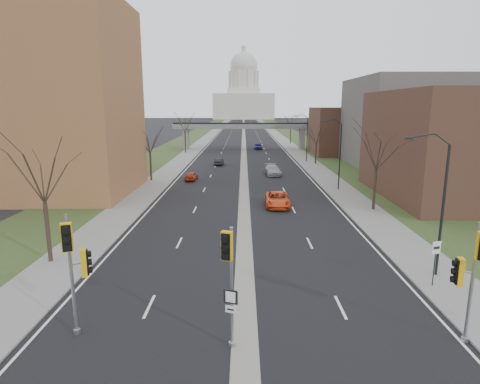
{
  "coord_description": "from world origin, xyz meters",
  "views": [
    {
      "loc": [
        -0.08,
        -17.19,
        10.28
      ],
      "look_at": [
        -0.33,
        11.5,
        4.12
      ],
      "focal_mm": 30.0,
      "sensor_mm": 36.0,
      "label": 1
    }
  ],
  "objects_px": {
    "signal_pole_left": "(75,258)",
    "car_right_mid": "(273,170)",
    "signal_pole_median": "(229,268)",
    "car_right_near": "(277,199)",
    "signal_pole_right": "(471,267)",
    "car_left_far": "(219,162)",
    "car_left_near": "(191,176)",
    "car_right_far": "(258,146)",
    "speed_limit_sign": "(435,255)"
  },
  "relations": [
    {
      "from": "signal_pole_right",
      "to": "car_right_mid",
      "type": "bearing_deg",
      "value": 106.71
    },
    {
      "from": "car_left_near",
      "to": "car_left_far",
      "type": "xyz_separation_m",
      "value": [
        3.04,
        15.12,
        -0.0
      ]
    },
    {
      "from": "car_right_near",
      "to": "car_right_mid",
      "type": "bearing_deg",
      "value": 88.93
    },
    {
      "from": "car_left_near",
      "to": "car_right_near",
      "type": "bearing_deg",
      "value": 130.4
    },
    {
      "from": "signal_pole_median",
      "to": "car_left_far",
      "type": "xyz_separation_m",
      "value": [
        -3.75,
        55.49,
        -3.17
      ]
    },
    {
      "from": "signal_pole_left",
      "to": "speed_limit_sign",
      "type": "bearing_deg",
      "value": -4.43
    },
    {
      "from": "signal_pole_left",
      "to": "car_left_near",
      "type": "xyz_separation_m",
      "value": [
        0.03,
        39.26,
        -3.12
      ]
    },
    {
      "from": "car_right_near",
      "to": "car_left_far",
      "type": "bearing_deg",
      "value": 106.24
    },
    {
      "from": "speed_limit_sign",
      "to": "car_right_near",
      "type": "bearing_deg",
      "value": 93.5
    },
    {
      "from": "signal_pole_median",
      "to": "car_right_near",
      "type": "height_order",
      "value": "signal_pole_median"
    },
    {
      "from": "signal_pole_median",
      "to": "car_right_mid",
      "type": "relative_size",
      "value": 1.06
    },
    {
      "from": "speed_limit_sign",
      "to": "car_left_near",
      "type": "distance_m",
      "value": 38.78
    },
    {
      "from": "signal_pole_left",
      "to": "car_right_near",
      "type": "relative_size",
      "value": 1.06
    },
    {
      "from": "signal_pole_left",
      "to": "car_right_mid",
      "type": "bearing_deg",
      "value": 54.85
    },
    {
      "from": "signal_pole_right",
      "to": "car_right_far",
      "type": "bearing_deg",
      "value": 104.26
    },
    {
      "from": "speed_limit_sign",
      "to": "car_right_far",
      "type": "height_order",
      "value": "speed_limit_sign"
    },
    {
      "from": "car_left_near",
      "to": "car_right_far",
      "type": "xyz_separation_m",
      "value": [
        10.97,
        41.73,
        0.13
      ]
    },
    {
      "from": "signal_pole_right",
      "to": "signal_pole_left",
      "type": "bearing_deg",
      "value": -171.79
    },
    {
      "from": "car_right_far",
      "to": "speed_limit_sign",
      "type": "bearing_deg",
      "value": -86.15
    },
    {
      "from": "signal_pole_right",
      "to": "car_right_near",
      "type": "relative_size",
      "value": 1.03
    },
    {
      "from": "signal_pole_right",
      "to": "car_left_near",
      "type": "xyz_separation_m",
      "value": [
        -17.02,
        39.8,
        -3.0
      ]
    },
    {
      "from": "car_left_far",
      "to": "car_right_far",
      "type": "bearing_deg",
      "value": -102.55
    },
    {
      "from": "car_left_far",
      "to": "car_right_far",
      "type": "relative_size",
      "value": 0.85
    },
    {
      "from": "signal_pole_median",
      "to": "car_left_far",
      "type": "relative_size",
      "value": 1.45
    },
    {
      "from": "car_right_far",
      "to": "signal_pole_median",
      "type": "bearing_deg",
      "value": -94.61
    },
    {
      "from": "car_right_near",
      "to": "signal_pole_right",
      "type": "bearing_deg",
      "value": -74.74
    },
    {
      "from": "car_right_mid",
      "to": "car_right_far",
      "type": "height_order",
      "value": "car_right_far"
    },
    {
      "from": "signal_pole_median",
      "to": "signal_pole_right",
      "type": "bearing_deg",
      "value": 21.74
    },
    {
      "from": "car_left_near",
      "to": "car_right_near",
      "type": "xyz_separation_m",
      "value": [
        10.94,
        -14.94,
        0.13
      ]
    },
    {
      "from": "signal_pole_left",
      "to": "speed_limit_sign",
      "type": "height_order",
      "value": "signal_pole_left"
    },
    {
      "from": "speed_limit_sign",
      "to": "car_right_near",
      "type": "xyz_separation_m",
      "value": [
        -7.39,
        19.21,
        -1.22
      ]
    },
    {
      "from": "car_left_near",
      "to": "car_left_far",
      "type": "bearing_deg",
      "value": -97.17
    },
    {
      "from": "car_right_mid",
      "to": "signal_pole_median",
      "type": "bearing_deg",
      "value": -101.67
    },
    {
      "from": "car_left_near",
      "to": "car_right_far",
      "type": "distance_m",
      "value": 43.15
    },
    {
      "from": "car_right_mid",
      "to": "car_right_near",
      "type": "bearing_deg",
      "value": -97.86
    },
    {
      "from": "signal_pole_median",
      "to": "car_right_mid",
      "type": "bearing_deg",
      "value": 102.14
    },
    {
      "from": "signal_pole_left",
      "to": "signal_pole_median",
      "type": "distance_m",
      "value": 6.91
    },
    {
      "from": "car_left_far",
      "to": "signal_pole_right",
      "type": "bearing_deg",
      "value": 108.33
    },
    {
      "from": "car_right_near",
      "to": "car_right_far",
      "type": "xyz_separation_m",
      "value": [
        0.03,
        56.67,
        0.01
      ]
    },
    {
      "from": "signal_pole_right",
      "to": "car_right_mid",
      "type": "height_order",
      "value": "signal_pole_right"
    },
    {
      "from": "signal_pole_left",
      "to": "car_right_mid",
      "type": "height_order",
      "value": "signal_pole_left"
    },
    {
      "from": "car_left_far",
      "to": "car_right_near",
      "type": "bearing_deg",
      "value": 108.77
    },
    {
      "from": "car_left_near",
      "to": "speed_limit_sign",
      "type": "bearing_deg",
      "value": 122.42
    },
    {
      "from": "signal_pole_right",
      "to": "car_right_near",
      "type": "distance_m",
      "value": 25.75
    },
    {
      "from": "car_right_far",
      "to": "signal_pole_left",
      "type": "bearing_deg",
      "value": -99.43
    },
    {
      "from": "signal_pole_left",
      "to": "signal_pole_right",
      "type": "height_order",
      "value": "signal_pole_left"
    },
    {
      "from": "car_right_near",
      "to": "speed_limit_sign",
      "type": "bearing_deg",
      "value": -67.44
    },
    {
      "from": "car_right_near",
      "to": "car_right_far",
      "type": "relative_size",
      "value": 1.22
    },
    {
      "from": "speed_limit_sign",
      "to": "car_left_far",
      "type": "relative_size",
      "value": 0.71
    },
    {
      "from": "signal_pole_left",
      "to": "car_right_mid",
      "type": "distance_m",
      "value": 45.42
    }
  ]
}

